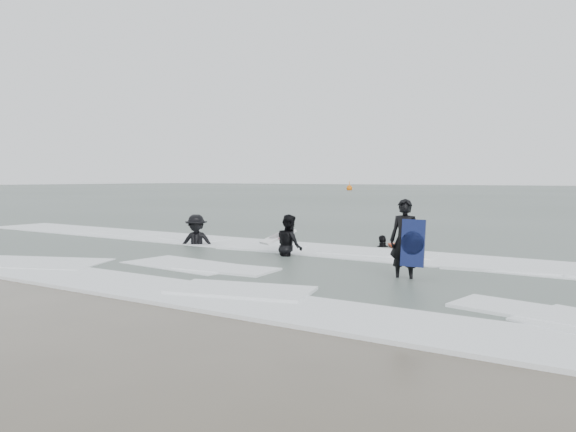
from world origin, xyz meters
The scene contains 8 objects.
ground centered at (0.00, 0.00, 0.00)m, with size 320.00×320.00×0.00m, color brown.
surfer_centre centered at (4.25, 2.98, 0.00)m, with size 0.64×0.42×1.75m, color black.
surfer_wading centered at (0.32, 4.59, 0.00)m, with size 0.84×0.66×1.73m, color black.
surfer_breaker centered at (-3.40, 4.93, 0.00)m, with size 1.21×0.70×1.87m, color black.
surfer_right_near centered at (1.64, 7.81, 0.00)m, with size 0.92×0.38×1.56m, color black.
surf_foam centered at (0.00, 3.70, 0.04)m, with size 30.03×9.06×0.09m.
bodyboards centered at (2.17, 5.10, 0.50)m, with size 5.28×5.80×1.25m.
buoy centered at (-35.65, 78.31, 0.42)m, with size 1.00×1.00×1.65m.
Camera 1 is at (8.62, -8.08, 2.17)m, focal length 35.00 mm.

